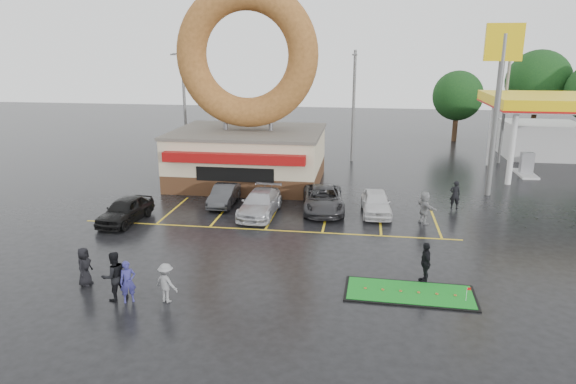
# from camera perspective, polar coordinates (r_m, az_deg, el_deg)

# --- Properties ---
(ground) EXTENTS (120.00, 120.00, 0.00)m
(ground) POSITION_cam_1_polar(r_m,az_deg,el_deg) (23.87, -4.12, -7.00)
(ground) COLOR black
(ground) RESTS_ON ground
(donut_shop) EXTENTS (10.20, 8.70, 13.50)m
(donut_shop) POSITION_cam_1_polar(r_m,az_deg,el_deg) (35.63, -4.49, 8.10)
(donut_shop) COLOR #472B19
(donut_shop) RESTS_ON ground
(gas_station) EXTENTS (12.30, 13.65, 5.90)m
(gas_station) POSITION_cam_1_polar(r_m,az_deg,el_deg) (45.33, 28.06, 6.99)
(gas_station) COLOR silver
(gas_station) RESTS_ON ground
(shell_sign) EXTENTS (2.20, 0.36, 10.60)m
(shell_sign) POSITION_cam_1_polar(r_m,az_deg,el_deg) (34.46, 22.51, 11.57)
(shell_sign) COLOR slate
(shell_sign) RESTS_ON ground
(streetlight_left) EXTENTS (0.40, 2.21, 9.00)m
(streetlight_left) POSITION_cam_1_polar(r_m,az_deg,el_deg) (44.19, -11.47, 9.76)
(streetlight_left) COLOR slate
(streetlight_left) RESTS_ON ground
(streetlight_mid) EXTENTS (0.40, 2.21, 9.00)m
(streetlight_mid) POSITION_cam_1_polar(r_m,az_deg,el_deg) (42.60, 7.30, 9.72)
(streetlight_mid) COLOR slate
(streetlight_mid) RESTS_ON ground
(streetlight_right) EXTENTS (0.40, 2.21, 9.00)m
(streetlight_right) POSITION_cam_1_polar(r_m,az_deg,el_deg) (44.98, 22.98, 8.93)
(streetlight_right) COLOR slate
(streetlight_right) RESTS_ON ground
(tree_far_c) EXTENTS (6.30, 6.30, 9.00)m
(tree_far_c) POSITION_cam_1_polar(r_m,az_deg,el_deg) (58.12, 26.05, 10.94)
(tree_far_c) COLOR #332114
(tree_far_c) RESTS_ON ground
(tree_far_d) EXTENTS (4.90, 4.90, 7.00)m
(tree_far_d) POSITION_cam_1_polar(r_m,az_deg,el_deg) (54.41, 18.34, 10.11)
(tree_far_d) COLOR #332114
(tree_far_d) RESTS_ON ground
(car_black) EXTENTS (2.05, 4.20, 1.38)m
(car_black) POSITION_cam_1_polar(r_m,az_deg,el_deg) (29.26, -17.63, -1.93)
(car_black) COLOR black
(car_black) RESTS_ON ground
(car_dgrey) EXTENTS (1.30, 3.70, 1.22)m
(car_dgrey) POSITION_cam_1_polar(r_m,az_deg,el_deg) (31.22, -7.07, -0.34)
(car_dgrey) COLOR #2E2E30
(car_dgrey) RESTS_ON ground
(car_silver) EXTENTS (2.10, 4.73, 1.35)m
(car_silver) POSITION_cam_1_polar(r_m,az_deg,el_deg) (29.18, -3.12, -1.25)
(car_silver) COLOR #ADADB2
(car_silver) RESTS_ON ground
(car_grey) EXTENTS (2.85, 5.22, 1.39)m
(car_grey) POSITION_cam_1_polar(r_m,az_deg,el_deg) (29.94, 3.92, -0.79)
(car_grey) COLOR #302F32
(car_grey) RESTS_ON ground
(car_white) EXTENTS (1.83, 4.06, 1.36)m
(car_white) POSITION_cam_1_polar(r_m,az_deg,el_deg) (29.68, 9.75, -1.17)
(car_white) COLOR silver
(car_white) RESTS_ON ground
(person_blue) EXTENTS (0.71, 0.64, 1.62)m
(person_blue) POSITION_cam_1_polar(r_m,az_deg,el_deg) (20.30, -17.37, -9.50)
(person_blue) COLOR navy
(person_blue) RESTS_ON ground
(person_blackjkt) EXTENTS (1.18, 1.17, 1.92)m
(person_blackjkt) POSITION_cam_1_polar(r_m,az_deg,el_deg) (20.55, -18.75, -8.85)
(person_blackjkt) COLOR black
(person_blackjkt) RESTS_ON ground
(person_hoodie) EXTENTS (1.13, 0.90, 1.53)m
(person_hoodie) POSITION_cam_1_polar(r_m,az_deg,el_deg) (19.95, -13.38, -9.80)
(person_hoodie) COLOR gray
(person_hoodie) RESTS_ON ground
(person_bystander) EXTENTS (0.51, 0.78, 1.59)m
(person_bystander) POSITION_cam_1_polar(r_m,az_deg,el_deg) (22.24, -21.69, -7.70)
(person_bystander) COLOR black
(person_bystander) RESTS_ON ground
(person_cameraman) EXTENTS (0.55, 1.05, 1.71)m
(person_cameraman) POSITION_cam_1_polar(r_m,az_deg,el_deg) (21.63, 15.02, -7.57)
(person_cameraman) COLOR black
(person_cameraman) RESTS_ON ground
(person_walker_near) EXTENTS (1.19, 1.71, 1.77)m
(person_walker_near) POSITION_cam_1_polar(r_m,az_deg,el_deg) (28.65, 14.93, -1.67)
(person_walker_near) COLOR gray
(person_walker_near) RESTS_ON ground
(person_walker_far) EXTENTS (0.64, 0.44, 1.68)m
(person_walker_far) POSITION_cam_1_polar(r_m,az_deg,el_deg) (31.78, 18.06, -0.29)
(person_walker_far) COLOR black
(person_walker_far) RESTS_ON ground
(dumpster) EXTENTS (2.02, 1.56, 1.30)m
(dumpster) POSITION_cam_1_polar(r_m,az_deg,el_deg) (38.43, -11.45, 2.61)
(dumpster) COLOR #1A4018
(dumpster) RESTS_ON ground
(putting_green) EXTENTS (5.07, 2.32, 0.63)m
(putting_green) POSITION_cam_1_polar(r_m,az_deg,el_deg) (20.84, 13.35, -10.86)
(putting_green) COLOR black
(putting_green) RESTS_ON ground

